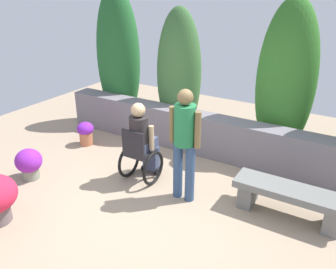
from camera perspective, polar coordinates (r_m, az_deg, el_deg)
ground_plane at (r=5.35m, az=-2.58°, el=-10.42°), size 10.18×10.18×0.00m
stone_retaining_wall at (r=6.55m, az=6.10°, el=-0.00°), size 6.19×0.41×0.76m
hedge_backdrop at (r=6.64m, az=10.84°, el=9.49°), size 6.11×0.95×2.95m
stone_bench at (r=5.12m, az=19.13°, el=-9.65°), size 1.50×0.44×0.45m
person_in_wheelchair at (r=5.57m, az=-4.34°, el=-1.64°), size 0.53×0.66×1.33m
person_standing_companion at (r=4.90m, az=2.70°, el=-0.67°), size 0.49×0.30×1.69m
flower_pot_purple_near at (r=6.15m, az=-21.69°, el=-4.33°), size 0.43×0.43×0.52m
flower_pot_red_accent at (r=7.09m, az=-13.26°, el=0.40°), size 0.33×0.33×0.47m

